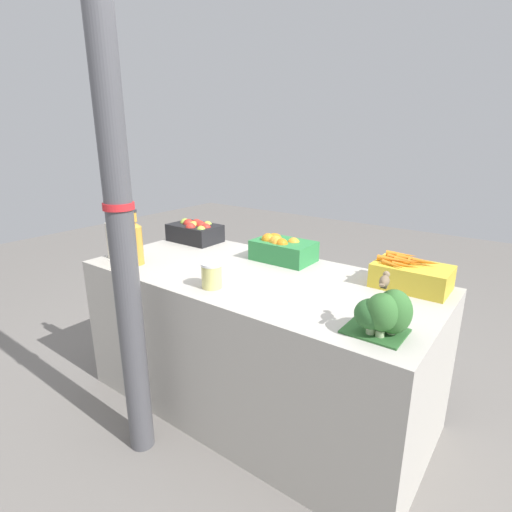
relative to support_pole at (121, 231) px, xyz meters
name	(u,v)px	position (x,y,z in m)	size (l,w,h in m)	color
ground_plane	(256,401)	(0.27, 0.61, -1.12)	(10.00, 10.00, 0.00)	slate
market_table	(256,341)	(0.27, 0.61, -0.72)	(1.89, 0.87, 0.80)	#B7B2A8
support_pole	(121,231)	(0.00, 0.00, 0.00)	(0.13, 0.13, 2.23)	#4C4C51
apple_crate	(195,231)	(-0.47, 0.90, -0.24)	(0.35, 0.23, 0.15)	black
orange_crate	(282,248)	(0.24, 0.89, -0.24)	(0.35, 0.23, 0.16)	#2D8442
carrot_crate	(411,275)	(0.98, 0.90, -0.25)	(0.35, 0.23, 0.15)	gold
broccoli_pile	(384,313)	(1.04, 0.35, -0.22)	(0.23, 0.19, 0.18)	#2D602D
juice_bottle_cloudy	(113,237)	(-0.59, 0.34, -0.19)	(0.08, 0.08, 0.29)	beige
juice_bottle_golden	(124,242)	(-0.48, 0.34, -0.20)	(0.08, 0.08, 0.27)	gold
juice_bottle_amber	(136,242)	(-0.38, 0.34, -0.18)	(0.08, 0.08, 0.31)	gold
pickle_jar	(212,275)	(0.21, 0.33, -0.25)	(0.10, 0.10, 0.12)	#D1CC75
sparrow_bird	(385,280)	(1.03, 0.37, -0.11)	(0.05, 0.14, 0.05)	#4C3D2D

